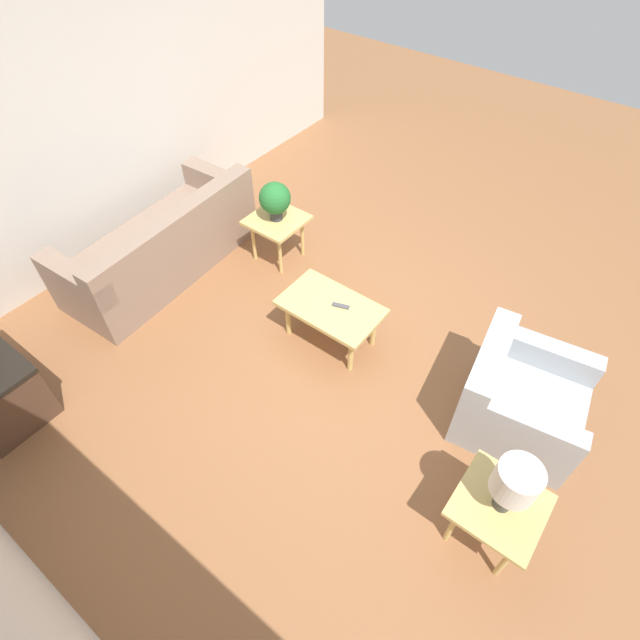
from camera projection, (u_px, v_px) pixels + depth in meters
ground_plane at (347, 341)px, 4.88m from camera, size 14.00×14.00×0.00m
wall_right at (109, 119)px, 5.12m from camera, size 0.12×7.20×2.70m
sofa at (163, 247)px, 5.36m from camera, size 1.02×2.23×0.84m
armchair at (517, 399)px, 4.07m from camera, size 1.04×1.05×0.77m
coffee_table at (331, 310)px, 4.61m from camera, size 0.93×0.57×0.46m
side_table_plant at (277, 224)px, 5.40m from camera, size 0.57×0.57×0.53m
side_table_lamp at (498, 509)px, 3.32m from camera, size 0.57×0.57×0.53m
potted_plant at (275, 199)px, 5.16m from camera, size 0.33×0.33×0.43m
table_lamp at (515, 483)px, 3.02m from camera, size 0.28×0.28×0.48m
remote_control at (341, 306)px, 4.55m from camera, size 0.16×0.09×0.02m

